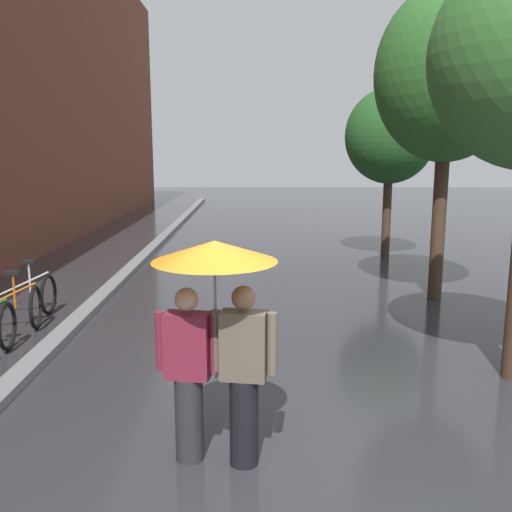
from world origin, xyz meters
TOP-DOWN VIEW (x-y plane):
  - ground_plane at (0.00, 0.00)m, footprint 80.00×80.00m
  - kerb_strip at (-3.20, 10.00)m, footprint 0.30×36.00m
  - street_tree_1 at (3.21, 5.94)m, footprint 2.62×2.62m
  - street_tree_2 at (3.29, 10.28)m, footprint 2.33×2.33m
  - parked_bicycle_2 at (-4.27, 4.09)m, footprint 1.17×0.85m
  - parked_bicycle_3 at (-4.36, 4.96)m, footprint 1.08×0.70m
  - couple_under_umbrella at (-0.63, 0.27)m, footprint 1.09×1.09m

SIDE VIEW (x-z plane):
  - ground_plane at x=0.00m, z-range 0.00..0.00m
  - kerb_strip at x=-3.20m, z-range 0.00..0.12m
  - parked_bicycle_2 at x=-4.27m, z-range -0.10..0.86m
  - parked_bicycle_3 at x=-4.36m, z-range -0.10..0.86m
  - couple_under_umbrella at x=-0.63m, z-range 0.33..2.38m
  - street_tree_2 at x=3.29m, z-range 0.96..5.40m
  - street_tree_1 at x=3.21m, z-range 1.28..7.02m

